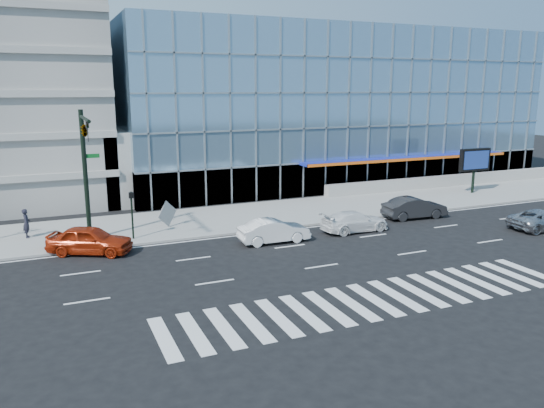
{
  "coord_description": "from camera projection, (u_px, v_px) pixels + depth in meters",
  "views": [
    {
      "loc": [
        -13.26,
        -27.84,
        9.4
      ],
      "look_at": [
        0.12,
        3.0,
        2.02
      ],
      "focal_mm": 35.0,
      "sensor_mm": 36.0,
      "label": 1
    }
  ],
  "objects": [
    {
      "name": "ground",
      "position": [
        290.0,
        246.0,
        32.11
      ],
      "size": [
        160.0,
        160.0,
        0.0
      ],
      "primitive_type": "plane",
      "color": "black",
      "rests_on": "ground"
    },
    {
      "name": "sidewalk",
      "position": [
        244.0,
        216.0,
        39.27
      ],
      "size": [
        120.0,
        8.0,
        0.15
      ],
      "primitive_type": "cube",
      "color": "gray",
      "rests_on": "ground"
    },
    {
      "name": "theatre_building",
      "position": [
        304.0,
        105.0,
        59.25
      ],
      "size": [
        42.0,
        26.0,
        15.0
      ],
      "primitive_type": "cube",
      "color": "#688FAE",
      "rests_on": "ground"
    },
    {
      "name": "ramp_block",
      "position": [
        137.0,
        164.0,
        45.27
      ],
      "size": [
        6.0,
        8.0,
        6.0
      ],
      "primitive_type": "cube",
      "color": "gray",
      "rests_on": "ground"
    },
    {
      "name": "retaining_wall",
      "position": [
        461.0,
        180.0,
        51.7
      ],
      "size": [
        30.0,
        0.8,
        1.0
      ],
      "primitive_type": "cube",
      "color": "gray",
      "rests_on": "sidewalk"
    },
    {
      "name": "traffic_signal",
      "position": [
        85.0,
        145.0,
        30.61
      ],
      "size": [
        1.14,
        5.74,
        8.0
      ],
      "color": "black",
      "rests_on": "sidewalk"
    },
    {
      "name": "ped_signal_post",
      "position": [
        132.0,
        208.0,
        32.78
      ],
      "size": [
        0.3,
        0.33,
        3.0
      ],
      "color": "black",
      "rests_on": "sidewalk"
    },
    {
      "name": "marquee_sign",
      "position": [
        475.0,
        161.0,
        47.17
      ],
      "size": [
        3.2,
        0.43,
        4.0
      ],
      "color": "black",
      "rests_on": "sidewalk"
    },
    {
      "name": "silver_suv",
      "position": [
        543.0,
        220.0,
        35.89
      ],
      "size": [
        4.89,
        2.35,
        1.35
      ],
      "primitive_type": "imported",
      "rotation": [
        0.0,
        0.0,
        1.55
      ],
      "color": "#ABABB0",
      "rests_on": "ground"
    },
    {
      "name": "white_suv",
      "position": [
        355.0,
        221.0,
        35.38
      ],
      "size": [
        4.76,
        2.0,
        1.37
      ],
      "primitive_type": "imported",
      "rotation": [
        0.0,
        0.0,
        1.59
      ],
      "color": "white",
      "rests_on": "ground"
    },
    {
      "name": "white_sedan",
      "position": [
        274.0,
        231.0,
        32.83
      ],
      "size": [
        4.49,
        1.68,
        1.46
      ],
      "primitive_type": "imported",
      "rotation": [
        0.0,
        0.0,
        1.54
      ],
      "color": "silver",
      "rests_on": "ground"
    },
    {
      "name": "dark_sedan",
      "position": [
        414.0,
        208.0,
        38.93
      ],
      "size": [
        4.88,
        2.03,
        1.57
      ],
      "primitive_type": "imported",
      "rotation": [
        0.0,
        0.0,
        1.49
      ],
      "color": "black",
      "rests_on": "ground"
    },
    {
      "name": "red_sedan",
      "position": [
        90.0,
        240.0,
        30.55
      ],
      "size": [
        5.15,
        3.93,
        1.63
      ],
      "primitive_type": "imported",
      "rotation": [
        0.0,
        0.0,
        1.09
      ],
      "color": "#9F260C",
      "rests_on": "ground"
    },
    {
      "name": "pedestrian",
      "position": [
        26.0,
        223.0,
        33.32
      ],
      "size": [
        0.45,
        0.68,
        1.84
      ],
      "primitive_type": "imported",
      "rotation": [
        0.0,
        0.0,
        1.56
      ],
      "color": "black",
      "rests_on": "sidewalk"
    },
    {
      "name": "tilted_panel",
      "position": [
        167.0,
        214.0,
        35.89
      ],
      "size": [
        1.53,
        1.11,
        1.83
      ],
      "primitive_type": "cube",
      "rotation": [
        0.0,
        0.71,
        0.62
      ],
      "color": "gray",
      "rests_on": "sidewalk"
    }
  ]
}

